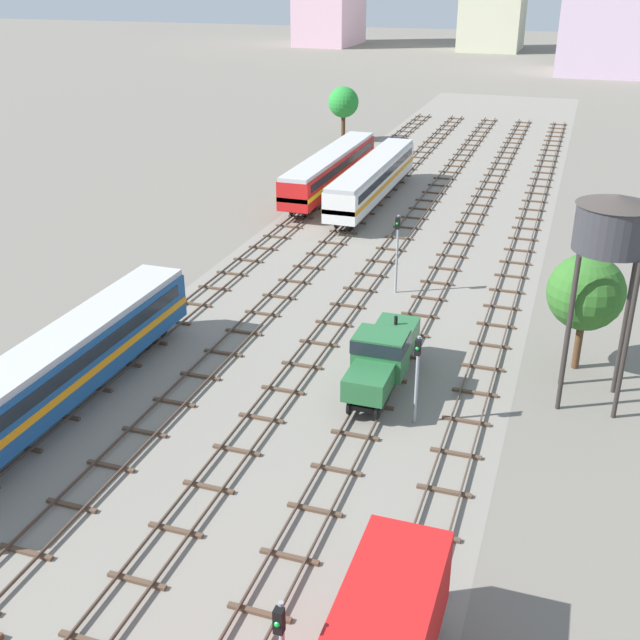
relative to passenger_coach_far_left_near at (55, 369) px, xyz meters
The scene contains 16 objects.
ground_plane 29.09m from the passenger_coach_far_left_near, 70.26° to the left, with size 480.00×480.00×0.00m, color slate.
ballast_bed 29.09m from the passenger_coach_far_left_near, 70.26° to the left, with size 23.57×176.00×0.01m, color gray.
track_far_left 28.38m from the passenger_coach_far_left_near, 90.00° to the left, with size 2.40×126.00×0.29m.
track_left 28.80m from the passenger_coach_far_left_near, 80.18° to the left, with size 2.40×126.00×0.29m.
track_centre_left 30.02m from the passenger_coach_far_left_near, 70.91° to the left, with size 2.40×126.00×0.29m.
track_centre 31.95m from the passenger_coach_far_left_near, 62.56° to the left, with size 2.40×126.00×0.29m.
track_centre_right 34.48m from the passenger_coach_far_left_near, 55.31° to the left, with size 2.40×126.00×0.29m.
passenger_coach_far_left_near is the anchor object (origin of this frame).
shunter_loco_centre_mid 16.67m from the passenger_coach_far_left_near, 28.19° to the left, with size 2.74×8.46×3.10m.
passenger_coach_left_midfar 42.59m from the passenger_coach_far_left_near, 83.40° to the left, with size 2.96×22.00×3.80m.
passenger_coach_far_left_far 44.50m from the passenger_coach_far_left_near, 90.00° to the left, with size 2.96×22.00×3.80m.
water_tower 27.93m from the passenger_coach_far_left_near, 21.66° to the left, with size 3.81×3.81×11.05m.
signal_post_nearest 24.49m from the passenger_coach_far_left_near, 60.01° to the left, with size 0.28×0.47×5.58m.
signal_post_mid 17.82m from the passenger_coach_far_left_near, 16.03° to the left, with size 0.28×0.47×4.75m.
lineside_tree_0 69.87m from the passenger_coach_far_left_near, 95.24° to the left, with size 3.87×3.87×6.83m.
lineside_tree_1 28.09m from the passenger_coach_far_left_near, 29.04° to the left, with size 4.20×4.20×6.71m.
Camera 1 is at (13.52, 0.52, 20.79)m, focal length 43.93 mm.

